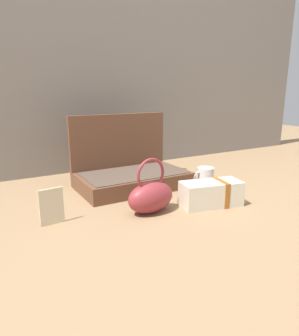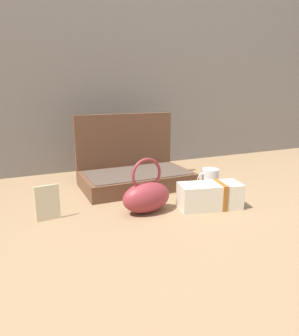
{
  "view_description": "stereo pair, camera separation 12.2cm",
  "coord_description": "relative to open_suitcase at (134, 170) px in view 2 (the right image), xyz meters",
  "views": [
    {
      "loc": [
        -0.59,
        -1.05,
        0.43
      ],
      "look_at": [
        0.01,
        -0.02,
        0.13
      ],
      "focal_mm": 32.32,
      "sensor_mm": 36.0,
      "label": 1
    },
    {
      "loc": [
        -0.48,
        -1.1,
        0.43
      ],
      "look_at": [
        0.01,
        -0.02,
        0.13
      ],
      "focal_mm": 32.32,
      "sensor_mm": 36.0,
      "label": 2
    }
  ],
  "objects": [
    {
      "name": "teal_pouch_handbag",
      "position": [
        -0.08,
        -0.33,
        -0.01
      ],
      "size": [
        0.2,
        0.12,
        0.2
      ],
      "color": "maroon",
      "rests_on": "ground_plane"
    },
    {
      "name": "ground_plane",
      "position": [
        -0.02,
        -0.18,
        -0.07
      ],
      "size": [
        6.0,
        6.0,
        0.0
      ],
      "primitive_type": "plane",
      "color": "#8C6D4C"
    },
    {
      "name": "info_card_left",
      "position": [
        -0.42,
        -0.25,
        -0.01
      ],
      "size": [
        0.08,
        0.01,
        0.12
      ],
      "primitive_type": "cube",
      "rotation": [
        0.0,
        0.0,
        0.1
      ],
      "color": "beige",
      "rests_on": "ground_plane"
    },
    {
      "name": "open_suitcase",
      "position": [
        0.0,
        0.0,
        0.0
      ],
      "size": [
        0.49,
        0.3,
        0.33
      ],
      "color": "brown",
      "rests_on": "ground_plane"
    },
    {
      "name": "back_wall",
      "position": [
        -0.02,
        0.4,
        0.63
      ],
      "size": [
        3.2,
        0.06,
        1.4
      ],
      "primitive_type": "cube",
      "color": "gray",
      "rests_on": "ground_plane"
    },
    {
      "name": "cream_toiletry_bag",
      "position": [
        0.16,
        -0.39,
        -0.02
      ],
      "size": [
        0.25,
        0.15,
        0.1
      ],
      "color": "beige",
      "rests_on": "ground_plane"
    },
    {
      "name": "coffee_mug",
      "position": [
        0.31,
        -0.18,
        -0.03
      ],
      "size": [
        0.11,
        0.08,
        0.09
      ],
      "color": "silver",
      "rests_on": "ground_plane"
    }
  ]
}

